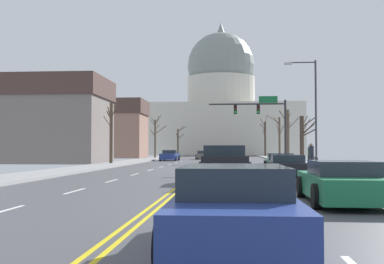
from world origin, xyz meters
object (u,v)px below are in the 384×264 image
Objects in this scene: sedan_near_00 at (227,158)px; pickup_truck_near_04 at (224,166)px; sedan_near_03 at (287,166)px; street_lamp_right at (312,103)px; sedan_near_06 at (234,210)px; sedan_oncoming_01 at (204,155)px; pedestrian_00 at (312,154)px; sedan_near_05 at (342,183)px; sedan_oncoming_00 at (170,156)px; signal_gantry at (263,115)px; bicycle_parked at (316,161)px; sedan_near_02 at (280,162)px; sedan_near_01 at (228,160)px; pedestrian_01 at (310,154)px.

sedan_near_00 is 22.87m from pickup_truck_near_04.
pickup_truck_near_04 reaches higher than sedan_near_03.
street_lamp_right is 1.72× the size of sedan_near_06.
pedestrian_00 reaches higher than sedan_oncoming_01.
sedan_near_05 is 1.09× the size of sedan_oncoming_00.
sedan_near_05 is (-0.04, -12.58, 0.02)m from sedan_near_03.
sedan_near_03 is at bearing -90.91° from signal_gantry.
sedan_near_05 is (-0.39, -34.87, -4.33)m from signal_gantry.
sedan_near_03 is 11.77m from bicycle_parked.
pickup_truck_near_04 is 15.95m from pedestrian_00.
sedan_near_00 is 21.07m from sedan_oncoming_01.
pickup_truck_near_04 is at bearing -89.99° from sedan_near_00.
sedan_near_02 is at bearing 89.07° from sedan_near_05.
sedan_near_03 reaches higher than bicycle_parked.
sedan_near_01 is 1.04× the size of sedan_oncoming_00.
sedan_near_02 is 11.85m from pickup_truck_near_04.
pedestrian_01 is (0.33, 2.83, -3.71)m from street_lamp_right.
signal_gantry reaches higher than bicycle_parked.
pickup_truck_near_04 reaches higher than sedan_oncoming_00.
signal_gantry is at bearing 104.89° from pedestrian_01.
sedan_near_01 is 6.85m from sedan_near_02.
sedan_near_06 is 28.57m from pedestrian_00.
sedan_oncoming_01 is (-3.38, 26.52, -0.03)m from sedan_near_01.
sedan_oncoming_00 is 0.92× the size of sedan_oncoming_01.
street_lamp_right is at bearing -95.64° from pedestrian_00.
sedan_near_06 is 1.06× the size of sedan_oncoming_00.
sedan_near_00 is at bearing 107.29° from sedan_near_02.
pedestrian_00 is (6.26, -8.20, 0.51)m from sedan_near_00.
sedan_near_02 is at bearing -77.99° from sedan_oncoming_01.
pedestrian_01 reaches higher than sedan_near_05.
pedestrian_00 is (2.56, -13.07, -3.78)m from signal_gantry.
signal_gantry is 1.70× the size of sedan_near_00.
sedan_near_01 is at bearing -89.13° from sedan_near_00.
bicycle_parked is (6.92, 16.66, -0.24)m from pickup_truck_near_04.
sedan_near_03 is 0.93× the size of sedan_near_05.
pedestrian_01 reaches higher than sedan_near_06.
sedan_near_03 is 2.61× the size of pedestrian_01.
sedan_near_02 is 4.33m from pedestrian_00.
pedestrian_00 is 2.40m from pedestrian_01.
sedan_near_06 is (0.29, -36.13, -0.01)m from sedan_near_00.
sedan_near_00 is at bearing 96.29° from sedan_near_05.
signal_gantry is 28.29m from pickup_truck_near_04.
sedan_near_05 is 51.24m from sedan_oncoming_01.
sedan_near_02 is at bearing -128.14° from pedestrian_00.
signal_gantry is 11.71m from pedestrian_01.
signal_gantry is at bearing 52.82° from sedan_near_00.
street_lamp_right is at bearing -96.57° from pedestrian_01.
street_lamp_right reaches higher than pedestrian_00.
sedan_near_00 is 2.80× the size of pedestrian_01.
sedan_near_01 reaches higher than sedan_near_02.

